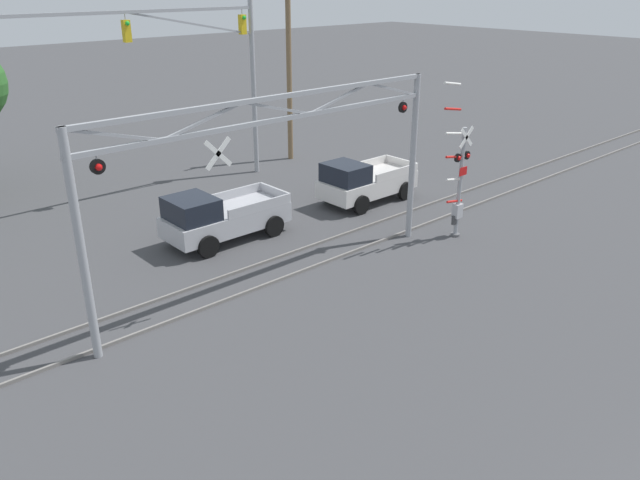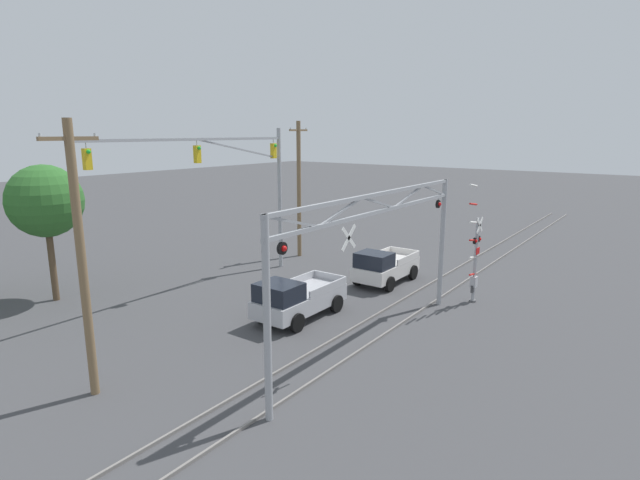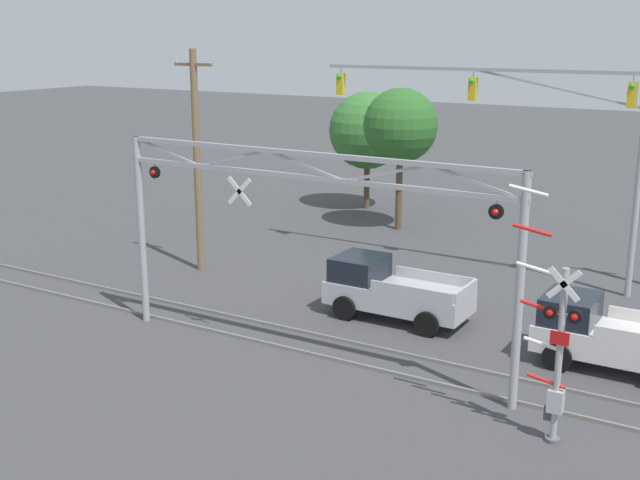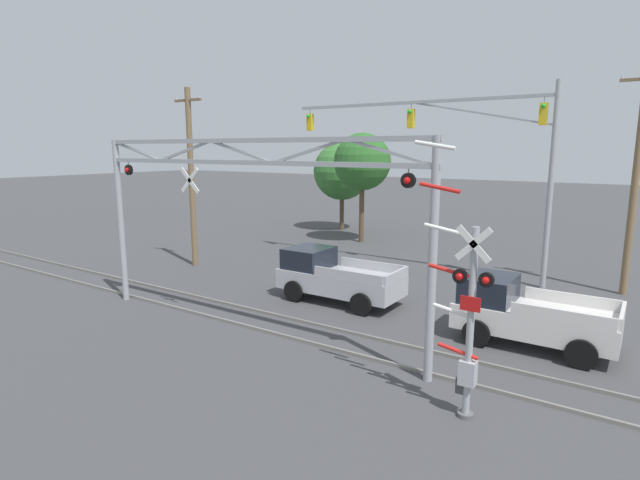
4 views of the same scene
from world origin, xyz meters
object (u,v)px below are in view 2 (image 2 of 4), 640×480
(utility_pole_left, at_px, (82,259))
(crossing_gantry, at_px, (378,240))
(traffic_signal_span, at_px, (243,175))
(crossing_signal_mast, at_px, (475,260))
(pickup_truck_following, at_px, (384,267))
(utility_pole_right, at_px, (299,188))
(background_tree_beyond_span, at_px, (45,202))
(pickup_truck_lead, at_px, (296,299))

(utility_pole_left, bearing_deg, crossing_gantry, -33.49)
(crossing_gantry, bearing_deg, traffic_signal_span, 69.92)
(crossing_signal_mast, bearing_deg, traffic_signal_span, 106.27)
(crossing_signal_mast, height_order, traffic_signal_span, traffic_signal_span)
(crossing_signal_mast, relative_size, pickup_truck_following, 1.33)
(crossing_signal_mast, height_order, pickup_truck_following, crossing_signal_mast)
(traffic_signal_span, height_order, utility_pole_left, utility_pole_left)
(utility_pole_right, bearing_deg, utility_pole_left, -161.59)
(crossing_signal_mast, relative_size, background_tree_beyond_span, 0.88)
(crossing_signal_mast, relative_size, utility_pole_left, 0.69)
(crossing_gantry, distance_m, background_tree_beyond_span, 16.76)
(crossing_gantry, relative_size, utility_pole_right, 1.41)
(pickup_truck_following, distance_m, utility_pole_right, 9.01)
(traffic_signal_span, bearing_deg, utility_pole_left, -156.83)
(utility_pole_left, bearing_deg, pickup_truck_lead, -7.05)
(pickup_truck_lead, bearing_deg, crossing_signal_mast, -39.39)
(crossing_gantry, height_order, background_tree_beyond_span, background_tree_beyond_span)
(crossing_signal_mast, relative_size, utility_pole_right, 0.67)
(traffic_signal_span, bearing_deg, background_tree_beyond_span, 149.67)
(crossing_gantry, relative_size, crossing_signal_mast, 2.11)
(crossing_signal_mast, relative_size, traffic_signal_span, 0.48)
(pickup_truck_lead, height_order, utility_pole_right, utility_pole_right)
(crossing_gantry, relative_size, pickup_truck_lead, 2.65)
(crossing_gantry, distance_m, utility_pole_right, 15.57)
(utility_pole_right, distance_m, background_tree_beyond_span, 15.30)
(pickup_truck_lead, relative_size, utility_pole_left, 0.55)
(pickup_truck_following, relative_size, utility_pole_left, 0.52)
(crossing_gantry, relative_size, pickup_truck_following, 2.81)
(background_tree_beyond_span, bearing_deg, pickup_truck_following, -44.23)
(crossing_signal_mast, bearing_deg, crossing_gantry, 170.81)
(pickup_truck_lead, relative_size, background_tree_beyond_span, 0.70)
(crossing_gantry, xyz_separation_m, pickup_truck_lead, (0.61, 4.52, -3.45))
(pickup_truck_lead, xyz_separation_m, pickup_truck_following, (7.23, -0.54, -0.00))
(crossing_gantry, height_order, utility_pole_right, utility_pole_right)
(crossing_signal_mast, distance_m, utility_pole_right, 13.56)
(crossing_gantry, bearing_deg, utility_pole_right, 49.63)
(traffic_signal_span, xyz_separation_m, pickup_truck_lead, (-3.43, -6.52, -5.08))
(crossing_signal_mast, xyz_separation_m, utility_pole_left, (-16.17, 6.89, 2.36))
(crossing_gantry, bearing_deg, pickup_truck_following, 26.91)
(pickup_truck_lead, height_order, background_tree_beyond_span, background_tree_beyond_span)
(crossing_gantry, distance_m, pickup_truck_following, 9.45)
(traffic_signal_span, relative_size, utility_pole_right, 1.40)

